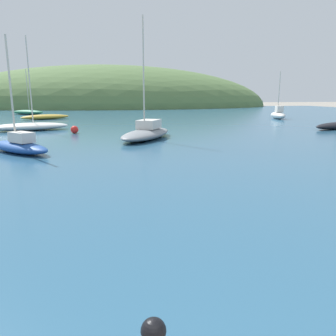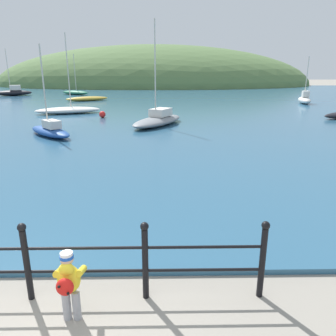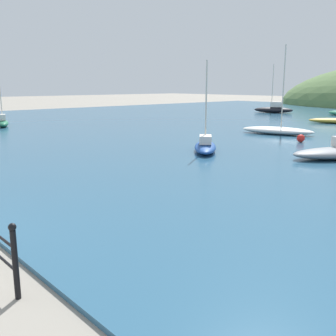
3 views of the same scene
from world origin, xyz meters
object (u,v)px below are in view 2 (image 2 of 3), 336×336
Objects in this scene: boat_nearest_quay at (87,99)px; boat_green_fishing at (305,99)px; boat_red_dinghy at (75,92)px; mooring_buoy at (102,114)px; boat_twin_mast at (68,110)px; child_in_coat at (69,281)px; boat_mid_harbor at (13,92)px; boat_white_sailboat at (50,130)px; boat_blue_hull at (158,120)px.

boat_green_fishing reaches higher than boat_nearest_quay.
boat_red_dinghy is 21.09m from mooring_buoy.
boat_twin_mast is 1.28× the size of boat_nearest_quay.
child_in_coat is at bearing -81.39° from mooring_buoy.
boat_mid_harbor is 1.27× the size of boat_white_sailboat.
boat_blue_hull is 4.80m from mooring_buoy.
child_in_coat is 15.18m from boat_blue_hull.
child_in_coat is 30.67m from boat_nearest_quay.
boat_nearest_quay is 18.10m from boat_white_sailboat.
boat_blue_hull is (6.57, -5.17, 0.06)m from boat_twin_mast.
boat_blue_hull is (10.56, -22.98, 0.04)m from boat_red_dinghy.
boat_mid_harbor is 32.60m from boat_green_fishing.
boat_nearest_quay is 0.89× the size of boat_red_dinghy.
boat_twin_mast reaches higher than boat_red_dinghy.
boat_twin_mast is at bearing -77.37° from boat_red_dinghy.
boat_nearest_quay is at bearing 106.87° from mooring_buoy.
boat_white_sailboat is 1.00× the size of boat_green_fishing.
mooring_buoy is at bearing -71.08° from boat_red_dinghy.
boat_mid_harbor is 12.38m from boat_nearest_quay.
mooring_buoy is (1.43, 6.14, -0.06)m from boat_white_sailboat.
boat_mid_harbor is 0.94× the size of boat_blue_hull.
boat_twin_mast reaches higher than boat_white_sailboat.
boat_red_dinghy is 0.86× the size of boat_blue_hull.
boat_blue_hull reaches higher than boat_mid_harbor.
mooring_buoy is at bearing -36.94° from boat_twin_mast.
boat_twin_mast reaches higher than boat_green_fishing.
boat_twin_mast is 19.88m from boat_mid_harbor.
boat_green_fishing is at bearing -24.67° from boat_red_dinghy.
boat_nearest_quay is 12.36m from mooring_buoy.
boat_green_fishing is 19.38m from mooring_buoy.
boat_blue_hull is at bearing -138.48° from boat_green_fishing.
boat_green_fishing is at bearing 61.92° from child_in_coat.
boat_twin_mast is 9.71m from boat_nearest_quay.
boat_nearest_quay is at bearing 96.85° from boat_white_sailboat.
boat_green_fishing is (13.48, 11.94, 0.08)m from boat_blue_hull.
boat_twin_mast is at bearing 141.82° from boat_blue_hull.
child_in_coat is 0.24× the size of boat_white_sailboat.
boat_green_fishing is at bearing -7.98° from boat_nearest_quay.
boat_blue_hull reaches higher than boat_green_fishing.
boat_green_fishing is (18.63, 15.05, 0.11)m from boat_white_sailboat.
boat_twin_mast is 1.31× the size of boat_white_sailboat.
child_in_coat is 30.70m from boat_green_fishing.
boat_mid_harbor reaches higher than child_in_coat.
boat_twin_mast is at bearing 99.72° from boat_white_sailboat.
child_in_coat is 12.74m from boat_white_sailboat.
boat_red_dinghy reaches higher than boat_green_fishing.
boat_blue_hull is (0.97, 15.15, -0.19)m from child_in_coat.
boat_mid_harbor is at bearing 129.11° from boat_blue_hull.
boat_red_dinghy is 1.15× the size of boat_white_sailboat.
boat_mid_harbor is 27.94m from boat_blue_hull.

